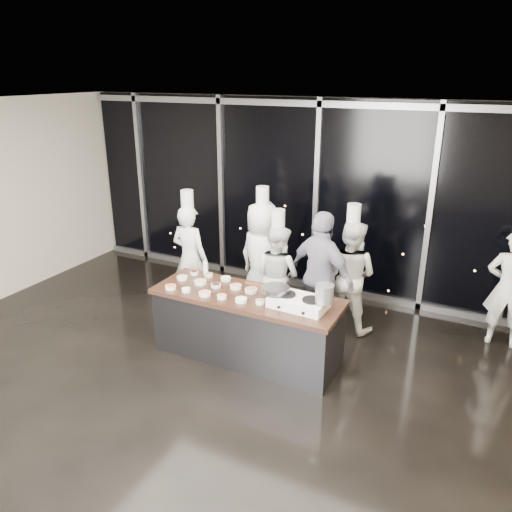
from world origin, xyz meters
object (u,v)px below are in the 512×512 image
(guest, at_px, (321,276))
(chef_right, at_px, (350,275))
(frying_pan, at_px, (275,289))
(demo_counter, at_px, (247,326))
(stock_pot, at_px, (324,293))
(chef_side, at_px, (509,287))
(stove, at_px, (299,302))
(chef_far_left, at_px, (190,257))
(chef_left, at_px, (262,258))
(chef_center, at_px, (277,275))

(guest, height_order, chef_right, chef_right)
(frying_pan, xyz_separation_m, guest, (0.26, 0.96, -0.15))
(demo_counter, relative_size, frying_pan, 4.09)
(stock_pot, xyz_separation_m, chef_side, (1.96, 1.91, -0.30))
(stove, relative_size, chef_far_left, 0.37)
(demo_counter, xyz_separation_m, chef_far_left, (-1.47, 0.92, 0.41))
(stove, xyz_separation_m, stock_pot, (0.32, -0.01, 0.18))
(chef_left, bearing_deg, chef_center, 164.63)
(chef_center, bearing_deg, guest, -171.77)
(stove, bearing_deg, demo_counter, -179.26)
(frying_pan, height_order, chef_right, chef_right)
(stove, xyz_separation_m, chef_right, (0.22, 1.40, -0.13))
(demo_counter, xyz_separation_m, chef_center, (-0.04, 1.05, 0.32))
(stove, distance_m, stock_pot, 0.37)
(stove, xyz_separation_m, chef_side, (2.28, 1.90, -0.11))
(demo_counter, bearing_deg, stove, -2.26)
(stove, distance_m, chef_side, 2.97)
(demo_counter, relative_size, chef_far_left, 1.28)
(guest, xyz_separation_m, chef_right, (0.28, 0.43, -0.09))
(stove, xyz_separation_m, frying_pan, (-0.32, 0.01, 0.10))
(stock_pot, height_order, guest, guest)
(frying_pan, bearing_deg, guest, 77.87)
(demo_counter, distance_m, chef_right, 1.71)
(demo_counter, xyz_separation_m, chef_side, (3.00, 1.87, 0.40))
(frying_pan, relative_size, chef_far_left, 0.31)
(demo_counter, relative_size, chef_left, 1.22)
(chef_right, bearing_deg, stock_pot, 100.91)
(frying_pan, bearing_deg, demo_counter, -179.56)
(chef_far_left, height_order, chef_right, chef_far_left)
(chef_side, bearing_deg, chef_left, 9.41)
(chef_far_left, bearing_deg, chef_right, -165.71)
(frying_pan, distance_m, chef_far_left, 2.10)
(chef_left, height_order, chef_right, chef_left)
(demo_counter, height_order, chef_center, chef_center)
(chef_right, bearing_deg, frying_pan, 75.75)
(stove, xyz_separation_m, chef_center, (-0.76, 1.08, -0.19))
(stock_pot, xyz_separation_m, chef_left, (-1.43, 1.31, -0.25))
(frying_pan, bearing_deg, stock_pot, 0.84)
(frying_pan, bearing_deg, chef_far_left, 156.44)
(frying_pan, height_order, stock_pot, stock_pot)
(chef_left, distance_m, guest, 1.10)
(chef_left, bearing_deg, frying_pan, 137.76)
(demo_counter, relative_size, chef_side, 1.30)
(chef_side, bearing_deg, stock_pot, 43.60)
(chef_left, xyz_separation_m, chef_center, (0.35, -0.21, -0.12))
(frying_pan, xyz_separation_m, chef_far_left, (-1.87, 0.94, -0.20))
(stove, bearing_deg, chef_right, 83.93)
(stove, distance_m, chef_left, 1.71)
(demo_counter, height_order, chef_left, chef_left)
(demo_counter, distance_m, chef_left, 1.40)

